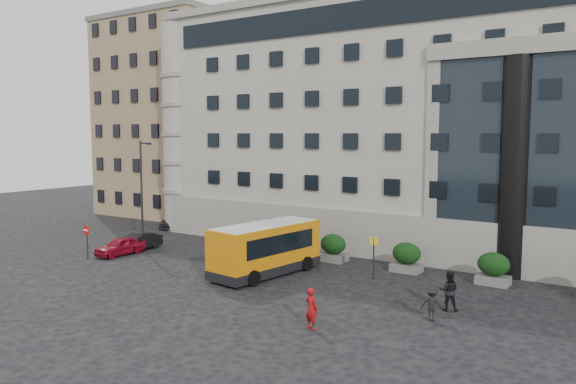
% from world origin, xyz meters
% --- Properties ---
extents(ground, '(120.00, 120.00, 0.00)m').
position_xyz_m(ground, '(0.00, 0.00, 0.00)').
color(ground, black).
rests_on(ground, ground).
extents(civic_building, '(44.00, 24.00, 18.00)m').
position_xyz_m(civic_building, '(6.00, 22.00, 9.00)').
color(civic_building, gray).
rests_on(civic_building, ground).
extents(entrance_column, '(1.80, 1.80, 13.00)m').
position_xyz_m(entrance_column, '(12.00, 10.30, 6.50)').
color(entrance_column, black).
rests_on(entrance_column, ground).
extents(apartment_near, '(14.00, 14.00, 20.00)m').
position_xyz_m(apartment_near, '(-24.00, 20.00, 10.00)').
color(apartment_near, '#886B4F').
rests_on(apartment_near, ground).
extents(apartment_far, '(13.00, 13.00, 22.00)m').
position_xyz_m(apartment_far, '(-27.00, 38.00, 11.00)').
color(apartment_far, brown).
rests_on(apartment_far, ground).
extents(hedge_a, '(1.80, 1.26, 1.84)m').
position_xyz_m(hedge_a, '(-4.00, 7.80, 0.93)').
color(hedge_a, '#605F5D').
rests_on(hedge_a, ground).
extents(hedge_b, '(1.80, 1.26, 1.84)m').
position_xyz_m(hedge_b, '(1.20, 7.80, 0.93)').
color(hedge_b, '#605F5D').
rests_on(hedge_b, ground).
extents(hedge_c, '(1.80, 1.26, 1.84)m').
position_xyz_m(hedge_c, '(6.40, 7.80, 0.93)').
color(hedge_c, '#605F5D').
rests_on(hedge_c, ground).
extents(hedge_d, '(1.80, 1.26, 1.84)m').
position_xyz_m(hedge_d, '(11.60, 7.80, 0.93)').
color(hedge_d, '#605F5D').
rests_on(hedge_d, ground).
extents(street_lamp, '(1.16, 0.18, 8.00)m').
position_xyz_m(street_lamp, '(-11.94, 3.00, 4.37)').
color(street_lamp, '#262628').
rests_on(street_lamp, ground).
extents(bus_stop_sign, '(0.50, 0.08, 2.52)m').
position_xyz_m(bus_stop_sign, '(5.50, 5.00, 1.73)').
color(bus_stop_sign, '#262628').
rests_on(bus_stop_sign, ground).
extents(no_entry_sign, '(0.64, 0.16, 2.32)m').
position_xyz_m(no_entry_sign, '(-13.00, -1.04, 1.65)').
color(no_entry_sign, '#262628').
rests_on(no_entry_sign, ground).
extents(minibus, '(3.47, 7.70, 3.11)m').
position_xyz_m(minibus, '(-0.42, 2.40, 1.71)').
color(minibus, orange).
rests_on(minibus, ground).
extents(red_truck, '(2.89, 5.05, 2.57)m').
position_xyz_m(red_truck, '(-15.75, 18.35, 1.32)').
color(red_truck, maroon).
rests_on(red_truck, ground).
extents(parked_car_a, '(1.67, 3.74, 1.25)m').
position_xyz_m(parked_car_a, '(-12.19, 1.09, 0.62)').
color(parked_car_a, maroon).
rests_on(parked_car_a, ground).
extents(parked_car_b, '(1.53, 3.96, 1.29)m').
position_xyz_m(parked_car_b, '(-12.42, 2.85, 0.64)').
color(parked_car_b, black).
rests_on(parked_car_b, ground).
extents(parked_car_c, '(2.05, 4.60, 1.31)m').
position_xyz_m(parked_car_c, '(-17.00, 11.85, 0.66)').
color(parked_car_c, black).
rests_on(parked_car_c, ground).
extents(parked_car_d, '(2.59, 4.71, 1.25)m').
position_xyz_m(parked_car_d, '(-17.00, 12.00, 0.63)').
color(parked_car_d, black).
rests_on(parked_car_d, ground).
extents(pedestrian_a, '(0.77, 0.60, 1.86)m').
position_xyz_m(pedestrian_a, '(6.90, -4.19, 0.93)').
color(pedestrian_a, maroon).
rests_on(pedestrian_a, ground).
extents(pedestrian_b, '(1.12, 0.98, 1.94)m').
position_xyz_m(pedestrian_b, '(11.03, 1.74, 0.97)').
color(pedestrian_b, black).
rests_on(pedestrian_b, ground).
extents(pedestrian_c, '(1.10, 0.75, 1.56)m').
position_xyz_m(pedestrian_c, '(10.87, -0.14, 0.78)').
color(pedestrian_c, black).
rests_on(pedestrian_c, ground).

